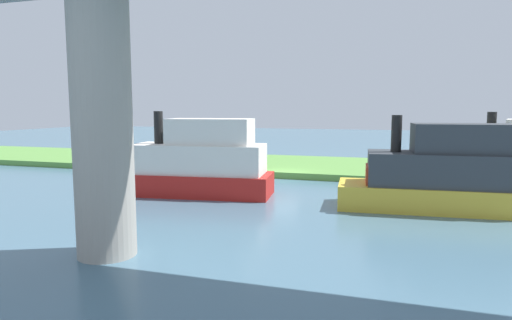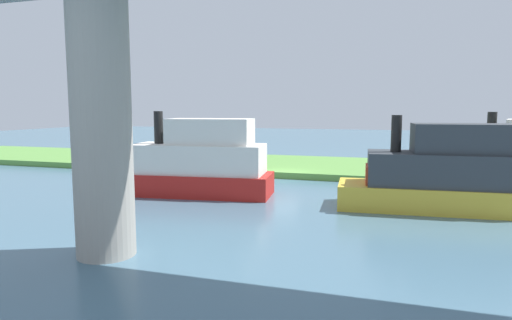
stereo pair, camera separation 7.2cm
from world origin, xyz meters
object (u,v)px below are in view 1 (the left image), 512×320
(person_on_bank, at_px, (263,158))
(motorboat_red, at_px, (387,184))
(mooring_post, at_px, (415,170))
(bridge_pylon, at_px, (102,121))
(riverboat_paddlewheel, at_px, (441,175))
(houseboat_blue, at_px, (196,164))

(person_on_bank, xyz_separation_m, motorboat_red, (-10.00, 5.91, -0.70))
(mooring_post, xyz_separation_m, motorboat_red, (1.79, 3.76, -0.52))
(bridge_pylon, bearing_deg, motorboat_red, -121.70)
(riverboat_paddlewheel, xyz_separation_m, motorboat_red, (2.68, -4.31, -1.34))
(person_on_bank, bearing_deg, bridge_pylon, 90.97)
(bridge_pylon, distance_m, mooring_post, 22.80)
(bridge_pylon, xyz_separation_m, mooring_post, (-11.43, -19.35, -3.86))
(person_on_bank, bearing_deg, riverboat_paddlewheel, 141.15)
(riverboat_paddlewheel, relative_size, houseboat_blue, 0.96)
(bridge_pylon, height_order, riverboat_paddlewheel, bridge_pylon)
(person_on_bank, height_order, motorboat_red, person_on_bank)
(mooring_post, bearing_deg, motorboat_red, 64.49)
(riverboat_paddlewheel, bearing_deg, houseboat_blue, -0.15)
(houseboat_blue, bearing_deg, bridge_pylon, 98.74)
(mooring_post, distance_m, riverboat_paddlewheel, 8.15)
(mooring_post, bearing_deg, bridge_pylon, 59.44)
(person_on_bank, height_order, riverboat_paddlewheel, riverboat_paddlewheel)
(mooring_post, bearing_deg, person_on_bank, -10.34)
(person_on_bank, bearing_deg, houseboat_blue, 82.29)
(bridge_pylon, bearing_deg, riverboat_paddlewheel, -137.48)
(riverboat_paddlewheel, distance_m, motorboat_red, 5.25)
(mooring_post, height_order, riverboat_paddlewheel, riverboat_paddlewheel)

